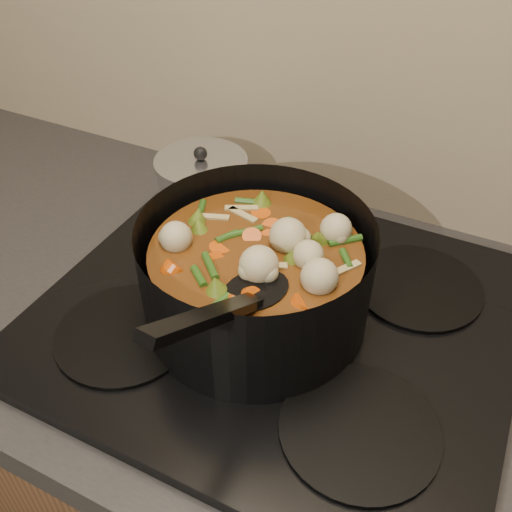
% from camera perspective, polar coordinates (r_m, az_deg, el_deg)
% --- Properties ---
extents(counter, '(2.64, 0.64, 0.91)m').
position_cam_1_polar(counter, '(1.17, 1.56, -22.00)').
color(counter, brown).
rests_on(counter, ground).
extents(stovetop, '(0.62, 0.54, 0.03)m').
position_cam_1_polar(stovetop, '(0.79, 2.16, -5.89)').
color(stovetop, black).
rests_on(stovetop, counter).
extents(stockpot, '(0.36, 0.44, 0.22)m').
position_cam_1_polar(stockpot, '(0.73, 0.00, -2.07)').
color(stockpot, black).
rests_on(stockpot, stovetop).
extents(saucepan, '(0.15, 0.15, 0.12)m').
position_cam_1_polar(saucepan, '(0.93, -5.36, 6.97)').
color(saucepan, silver).
rests_on(saucepan, stovetop).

